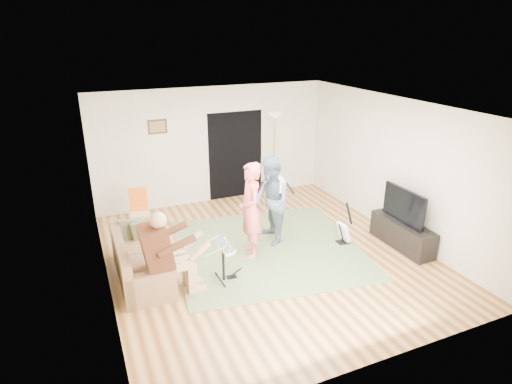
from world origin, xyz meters
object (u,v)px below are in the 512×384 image
singer (251,210)px  guitarist (271,201)px  drum_kit (223,264)px  television (404,205)px  dining_chair (140,217)px  sofa (137,264)px  guitar_spare (344,232)px  tv_cabinet (402,234)px  torchiere_lamp (274,142)px

singer → guitarist: 0.63m
drum_kit → television: 3.50m
drum_kit → dining_chair: size_ratio=0.78×
sofa → singer: singer is taller
guitar_spare → tv_cabinet: guitar_spare is taller
torchiere_lamp → guitar_spare: bearing=-83.5°
guitar_spare → television: bearing=-31.3°
dining_chair → tv_cabinet: size_ratio=0.64×
singer → torchiere_lamp: torchiere_lamp is taller
sofa → guitarist: 2.66m
drum_kit → guitar_spare: (2.56, 0.32, -0.06)m
guitar_spare → tv_cabinet: (0.94, -0.54, 0.01)m
sofa → drum_kit: size_ratio=2.68×
singer → dining_chair: size_ratio=1.97×
television → guitar_spare: bearing=148.7°
drum_kit → dining_chair: (-0.95, 2.41, 0.02)m
drum_kit → tv_cabinet: drum_kit is taller
singer → dining_chair: (-1.69, 1.78, -0.56)m
television → torchiere_lamp: bearing=111.0°
guitar_spare → television: size_ratio=0.82×
guitar_spare → guitarist: bearing=153.8°
singer → guitar_spare: singer is taller
guitar_spare → drum_kit: bearing=-172.8°
torchiere_lamp → tv_cabinet: (1.23, -3.06, -1.20)m
drum_kit → television: (3.45, -0.22, 0.55)m
dining_chair → tv_cabinet: 5.17m
drum_kit → television: size_ratio=0.67×
sofa → singer: (2.03, -0.02, 0.63)m
sofa → tv_cabinet: sofa is taller
guitarist → tv_cabinet: size_ratio=1.21×
drum_kit → torchiere_lamp: (2.27, 2.84, 1.15)m
singer → television: 2.84m
torchiere_lamp → television: bearing=-69.0°
guitarist → guitar_spare: size_ratio=2.02×
singer → dining_chair: singer is taller
guitarist → television: (2.16, -1.17, 0.00)m
sofa → guitar_spare: bearing=-4.9°
guitarist → guitar_spare: guitarist is taller
tv_cabinet → television: bearing=180.0°
singer → dining_chair: 2.52m
torchiere_lamp → drum_kit: bearing=-128.6°
singer → torchiere_lamp: 2.75m
singer → tv_cabinet: 2.95m
drum_kit → guitar_spare: 2.58m
sofa → drum_kit: (1.28, -0.65, 0.05)m
tv_cabinet → guitar_spare: bearing=150.1°
singer → television: (2.71, -0.85, -0.03)m
drum_kit → tv_cabinet: bearing=-3.6°
torchiere_lamp → guitarist: bearing=-117.3°
guitar_spare → dining_chair: dining_chair is taller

